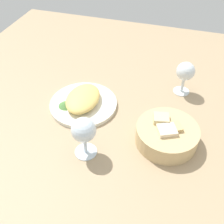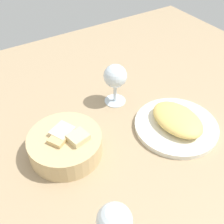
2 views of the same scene
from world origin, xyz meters
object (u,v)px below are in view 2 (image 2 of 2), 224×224
at_px(bread_basket, 66,144).
at_px(wine_glass_far, 114,223).
at_px(wine_glass_near, 115,78).
at_px(plate, 177,127).

xyz_separation_m(bread_basket, wine_glass_far, (-0.26, 0.02, 0.05)).
relative_size(bread_basket, wine_glass_near, 1.43).
xyz_separation_m(plate, bread_basket, (0.08, 0.30, 0.02)).
bearing_deg(plate, wine_glass_far, 118.72).
bearing_deg(wine_glass_far, wine_glass_near, -32.75).
bearing_deg(bread_basket, wine_glass_far, 175.55).
distance_m(plate, wine_glass_near, 0.22).
xyz_separation_m(plate, wine_glass_far, (-0.17, 0.32, 0.08)).
xyz_separation_m(plate, wine_glass_near, (0.19, 0.08, 0.08)).
height_order(plate, wine_glass_near, wine_glass_near).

